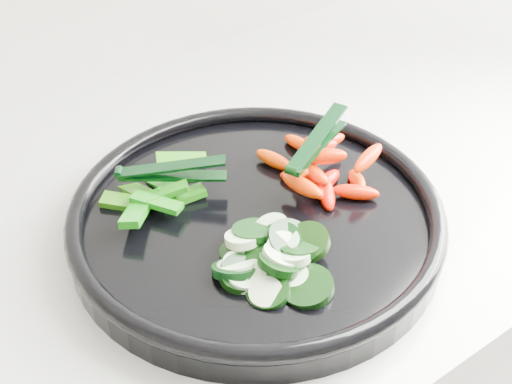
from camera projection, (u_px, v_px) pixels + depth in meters
veggie_tray at (256, 219)px, 0.71m from camera, size 0.40×0.40×0.04m
cucumber_pile at (268, 260)px, 0.65m from camera, size 0.12×0.14×0.04m
carrot_pile at (319, 169)px, 0.74m from camera, size 0.11×0.15×0.06m
pepper_pile at (157, 193)px, 0.72m from camera, size 0.14×0.10×0.04m
tong_carrot at (316, 143)px, 0.72m from camera, size 0.11×0.06×0.02m
tong_pepper at (169, 171)px, 0.72m from camera, size 0.10×0.08×0.02m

